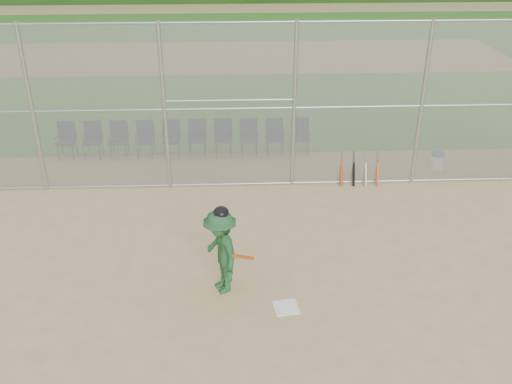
{
  "coord_description": "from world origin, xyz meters",
  "views": [
    {
      "loc": [
        -0.45,
        -7.62,
        6.31
      ],
      "look_at": [
        0.0,
        2.5,
        1.1
      ],
      "focal_mm": 40.0,
      "sensor_mm": 36.0,
      "label": 1
    }
  ],
  "objects_px": {
    "water_cooler": "(437,161)",
    "chair_0": "(66,141)",
    "home_plate": "(286,307)",
    "batter_at_plate": "(221,251)"
  },
  "relations": [
    {
      "from": "home_plate",
      "to": "chair_0",
      "type": "relative_size",
      "value": 0.43
    },
    {
      "from": "batter_at_plate",
      "to": "water_cooler",
      "type": "distance_m",
      "value": 7.5
    },
    {
      "from": "home_plate",
      "to": "chair_0",
      "type": "xyz_separation_m",
      "value": [
        -5.38,
        6.74,
        0.47
      ]
    },
    {
      "from": "water_cooler",
      "to": "chair_0",
      "type": "distance_m",
      "value": 9.93
    },
    {
      "from": "home_plate",
      "to": "batter_at_plate",
      "type": "bearing_deg",
      "value": 152.46
    },
    {
      "from": "water_cooler",
      "to": "home_plate",
      "type": "bearing_deg",
      "value": -128.85
    },
    {
      "from": "home_plate",
      "to": "batter_at_plate",
      "type": "distance_m",
      "value": 1.5
    },
    {
      "from": "chair_0",
      "to": "water_cooler",
      "type": "bearing_deg",
      "value": -6.89
    },
    {
      "from": "water_cooler",
      "to": "chair_0",
      "type": "bearing_deg",
      "value": 173.11
    },
    {
      "from": "home_plate",
      "to": "batter_at_plate",
      "type": "height_order",
      "value": "batter_at_plate"
    }
  ]
}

